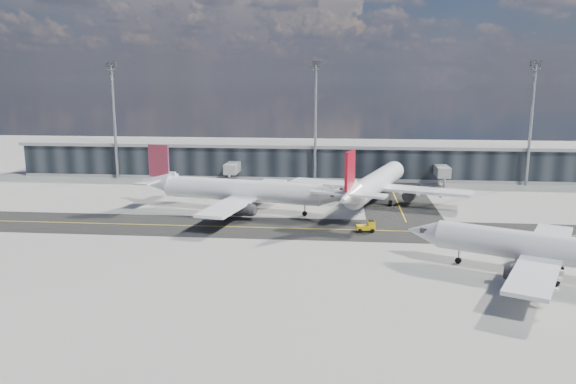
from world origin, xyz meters
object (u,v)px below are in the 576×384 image
at_px(service_van, 367,192).
at_px(baggage_tug, 368,226).
at_px(airliner_redtail, 375,183).
at_px(airliner_near, 557,250).
at_px(airliner_af, 239,191).

bearing_deg(service_van, baggage_tug, -91.93).
distance_m(airliner_redtail, baggage_tug, 21.56).
xyz_separation_m(baggage_tug, service_van, (1.22, 29.50, -0.17)).
bearing_deg(airliner_near, airliner_af, 79.64).
relative_size(airliner_af, airliner_near, 1.13).
relative_size(baggage_tug, service_van, 0.56).
height_order(airliner_redtail, baggage_tug, airliner_redtail).
relative_size(airliner_af, airliner_redtail, 0.96).
xyz_separation_m(airliner_near, baggage_tug, (-22.57, 20.05, -2.78)).
bearing_deg(baggage_tug, airliner_near, 43.32).
distance_m(airliner_near, baggage_tug, 30.31).
bearing_deg(baggage_tug, airliner_redtail, 168.55).
xyz_separation_m(airliner_redtail, service_van, (-1.15, 8.33, -3.47)).
bearing_deg(airliner_af, service_van, 135.76).
xyz_separation_m(airliner_af, baggage_tug, (23.71, -12.47, -3.08)).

